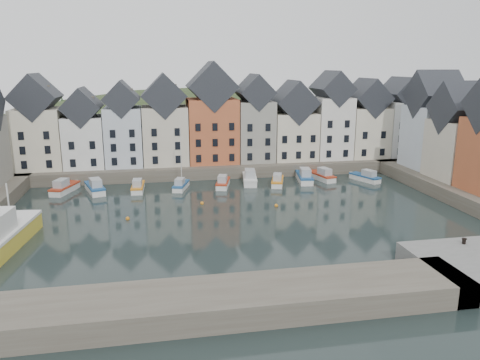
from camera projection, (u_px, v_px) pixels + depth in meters
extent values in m
plane|color=black|center=(240.00, 221.00, 58.92)|extent=(260.00, 260.00, 0.00)
cube|color=#4F493D|center=(211.00, 164.00, 87.32)|extent=(90.00, 16.00, 2.00)
cube|color=#4F493D|center=(165.00, 307.00, 35.91)|extent=(50.00, 6.00, 2.00)
ellipsoid|color=#233118|center=(199.00, 218.00, 116.69)|extent=(153.60, 70.40, 64.00)
sphere|color=black|center=(136.00, 113.00, 102.97)|extent=(5.77, 5.77, 5.77)
sphere|color=black|center=(292.00, 109.00, 119.37)|extent=(5.27, 5.27, 5.27)
sphere|color=black|center=(327.00, 112.00, 114.41)|extent=(5.07, 5.07, 5.07)
sphere|color=black|center=(257.00, 113.00, 112.26)|extent=(5.01, 5.01, 5.01)
sphere|color=black|center=(29.00, 122.00, 104.68)|extent=(3.94, 3.94, 3.94)
sphere|color=black|center=(306.00, 109.00, 119.53)|extent=(5.21, 5.21, 5.21)
sphere|color=black|center=(204.00, 111.00, 113.25)|extent=(5.45, 5.45, 5.45)
sphere|color=black|center=(360.00, 117.00, 110.02)|extent=(4.49, 4.49, 4.49)
cube|color=beige|center=(40.00, 138.00, 78.78)|extent=(7.67, 8.00, 10.07)
cube|color=#212329|center=(36.00, 97.00, 77.12)|extent=(7.67, 8.16, 7.67)
cube|color=white|center=(85.00, 141.00, 80.24)|extent=(6.56, 8.00, 8.61)
cube|color=#212329|center=(82.00, 107.00, 78.82)|extent=(6.56, 8.16, 6.56)
cube|color=silver|center=(124.00, 136.00, 81.24)|extent=(6.20, 8.00, 10.02)
cube|color=#212329|center=(122.00, 98.00, 79.67)|extent=(6.20, 8.16, 6.20)
cube|color=beige|center=(165.00, 135.00, 82.49)|extent=(7.70, 8.00, 10.08)
cube|color=#212329|center=(164.00, 95.00, 80.82)|extent=(7.70, 8.16, 7.70)
cube|color=#B65934|center=(212.00, 131.00, 83.83)|extent=(8.69, 8.00, 11.28)
cube|color=#212329|center=(211.00, 86.00, 81.96)|extent=(8.69, 8.16, 8.69)
cube|color=gray|center=(254.00, 131.00, 85.26)|extent=(6.43, 8.00, 10.78)
cube|color=#212329|center=(254.00, 92.00, 83.58)|extent=(6.43, 8.16, 6.43)
cube|color=beige|center=(292.00, 136.00, 86.82)|extent=(7.88, 8.00, 8.56)
cube|color=#212329|center=(293.00, 102.00, 85.33)|extent=(7.88, 8.16, 7.88)
cube|color=silver|center=(330.00, 128.00, 87.80)|extent=(6.50, 8.00, 11.27)
cube|color=#212329|center=(332.00, 88.00, 86.06)|extent=(6.50, 8.16, 6.50)
cube|color=beige|center=(365.00, 132.00, 89.28)|extent=(7.23, 8.00, 9.32)
cube|color=#212329|center=(367.00, 98.00, 87.73)|extent=(7.23, 8.16, 7.23)
cube|color=white|center=(398.00, 128.00, 90.37)|extent=(6.18, 8.00, 10.32)
cube|color=#212329|center=(401.00, 93.00, 88.77)|extent=(6.18, 8.16, 6.18)
cube|color=silver|center=(431.00, 137.00, 79.11)|extent=(7.47, 8.00, 10.38)
cube|color=#212329|center=(436.00, 94.00, 77.39)|extent=(7.62, 8.00, 8.00)
cube|color=beige|center=(461.00, 150.00, 71.65)|extent=(8.14, 8.00, 8.89)
cube|color=#212329|center=(466.00, 108.00, 70.11)|extent=(8.30, 8.00, 8.00)
sphere|color=orange|center=(202.00, 203.00, 65.81)|extent=(0.50, 0.50, 0.50)
sphere|color=orange|center=(276.00, 206.00, 64.72)|extent=(0.50, 0.50, 0.50)
sphere|color=orange|center=(128.00, 219.00, 59.26)|extent=(0.50, 0.50, 0.50)
cube|color=silver|center=(65.00, 190.00, 72.07)|extent=(3.79, 6.53, 1.15)
cube|color=#A22F17|center=(65.00, 186.00, 71.92)|extent=(3.93, 6.68, 0.26)
cube|color=#9EA2A6|center=(61.00, 183.00, 70.87)|extent=(2.19, 2.84, 1.25)
cube|color=silver|center=(95.00, 190.00, 72.07)|extent=(3.76, 6.81, 1.20)
cube|color=navy|center=(95.00, 186.00, 71.91)|extent=(3.90, 6.96, 0.27)
cube|color=#9EA2A6|center=(96.00, 183.00, 70.91)|extent=(2.21, 2.94, 1.30)
cube|color=silver|center=(138.00, 189.00, 72.86)|extent=(1.96, 5.71, 1.03)
cube|color=orange|center=(138.00, 185.00, 72.73)|extent=(2.06, 5.82, 0.23)
cube|color=#9EA2A6|center=(137.00, 183.00, 71.78)|extent=(1.42, 2.31, 1.13)
cube|color=silver|center=(181.00, 187.00, 73.95)|extent=(3.01, 5.49, 0.96)
cube|color=navy|center=(181.00, 184.00, 73.83)|extent=(3.12, 5.61, 0.22)
cube|color=#9EA2A6|center=(180.00, 182.00, 72.94)|extent=(1.77, 2.37, 1.05)
cylinder|color=silver|center=(181.00, 156.00, 73.27)|extent=(0.12, 0.12, 9.64)
cube|color=silver|center=(223.00, 185.00, 75.38)|extent=(3.09, 5.90, 1.04)
cube|color=#A22F17|center=(223.00, 181.00, 75.25)|extent=(3.21, 6.03, 0.24)
cube|color=#9EA2A6|center=(222.00, 179.00, 74.29)|extent=(1.86, 2.53, 1.13)
cube|color=silver|center=(250.00, 180.00, 77.75)|extent=(3.11, 7.10, 1.26)
cube|color=silver|center=(250.00, 176.00, 77.59)|extent=(3.24, 7.26, 0.29)
cube|color=#9EA2A6|center=(250.00, 174.00, 76.42)|extent=(2.01, 2.96, 1.37)
cube|color=silver|center=(278.00, 183.00, 76.57)|extent=(3.31, 5.87, 1.03)
cube|color=orange|center=(278.00, 179.00, 76.44)|extent=(3.43, 6.01, 0.23)
cube|color=#9EA2A6|center=(277.00, 177.00, 75.49)|extent=(1.93, 2.54, 1.12)
cube|color=silver|center=(304.00, 179.00, 78.76)|extent=(3.16, 7.03, 1.24)
cube|color=navy|center=(304.00, 175.00, 78.60)|extent=(3.30, 7.18, 0.28)
cube|color=#9EA2A6|center=(305.00, 172.00, 77.45)|extent=(2.02, 2.94, 1.36)
cube|color=silver|center=(321.00, 178.00, 79.94)|extent=(3.20, 6.38, 1.12)
cube|color=#A22F17|center=(321.00, 174.00, 79.79)|extent=(3.32, 6.53, 0.26)
cube|color=#9EA2A6|center=(325.00, 172.00, 78.83)|extent=(1.95, 2.71, 1.23)
cube|color=silver|center=(365.00, 179.00, 79.08)|extent=(3.64, 5.86, 1.03)
cube|color=navy|center=(365.00, 176.00, 78.95)|extent=(3.77, 6.00, 0.23)
cube|color=#9EA2A6|center=(369.00, 173.00, 78.12)|extent=(2.05, 2.58, 1.13)
cube|color=gold|center=(4.00, 241.00, 50.06)|extent=(5.15, 13.52, 2.20)
cube|color=silver|center=(2.00, 230.00, 49.77)|extent=(5.27, 13.65, 0.33)
cylinder|color=silver|center=(9.00, 203.00, 51.32)|extent=(0.18, 0.18, 4.39)
cylinder|color=black|center=(464.00, 241.00, 45.88)|extent=(0.36, 0.36, 0.50)
cylinder|color=black|center=(464.00, 239.00, 45.82)|extent=(0.48, 0.48, 0.08)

